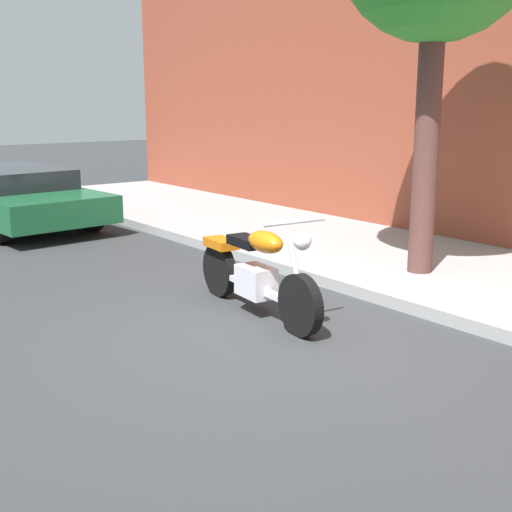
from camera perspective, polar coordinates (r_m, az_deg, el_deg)
name	(u,v)px	position (r m, az deg, el deg)	size (l,w,h in m)	color
ground_plane	(275,333)	(6.61, 1.59, -6.50)	(60.00, 60.00, 0.00)	#303335
sidewalk	(466,277)	(8.78, 17.30, -1.67)	(21.93, 3.16, 0.14)	#989898
motorcycle	(256,272)	(7.06, 0.03, -1.35)	(2.21, 0.70, 1.11)	black
parked_car_green	(10,195)	(12.94, -20.08, 4.90)	(4.68, 2.21, 1.03)	black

